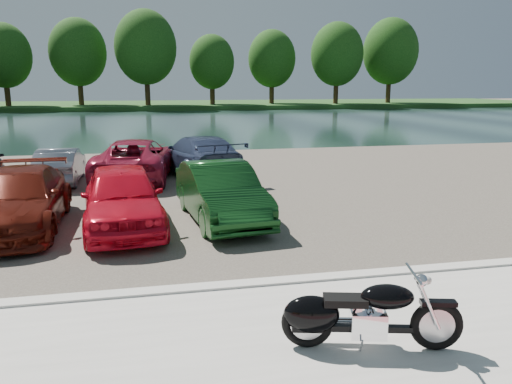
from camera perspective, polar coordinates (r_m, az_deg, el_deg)
The scene contains 14 objects.
ground at distance 7.36m, azimuth 12.07°, elevation -16.15°, with size 200.00×200.00×0.00m, color #595447.
promenade at distance 6.56m, azimuth 15.81°, elevation -19.65°, with size 60.00×6.00×0.10m, color #B4B2A9.
kerb at distance 9.01m, azimuth 6.91°, elevation -9.98°, with size 60.00×0.30×0.14m, color #B4B2A9.
parking_lot at distance 17.44m, azimuth -2.57°, elevation 0.87°, with size 60.00×18.00×0.04m, color #474239.
river at distance 46.09m, azimuth -8.48°, elevation 7.84°, with size 120.00×40.00×0.00m, color #172A28.
far_bank at distance 77.99m, azimuth -9.97°, elevation 9.78°, with size 120.00×24.00×0.60m, color #1D4117.
far_trees at distance 72.13m, azimuth -6.41°, elevation 15.41°, with size 70.25×10.68×12.52m.
motorcycle at distance 6.72m, azimuth 11.23°, elevation -13.60°, with size 2.29×0.93×1.05m.
car_3 at distance 13.18m, azimuth -25.49°, elevation -0.82°, with size 2.00×4.93×1.43m, color #55150C.
car_4 at distance 12.33m, azimuth -15.02°, elevation -0.61°, with size 1.81×4.51×1.54m, color red.
car_5 at distance 12.65m, azimuth -4.05°, elevation -0.05°, with size 1.56×4.46×1.47m, color #113E16.
car_9 at distance 18.81m, azimuth -21.46°, elevation 2.85°, with size 1.32×3.77×1.24m, color slate.
car_10 at distance 18.67m, azimuth -13.54°, elevation 3.68°, with size 2.47×5.35×1.49m, color maroon.
car_11 at distance 19.11m, azimuth -6.49°, elevation 4.18°, with size 2.13×5.24×1.52m, color navy.
Camera 1 is at (-2.74, -5.88, 3.47)m, focal length 35.00 mm.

